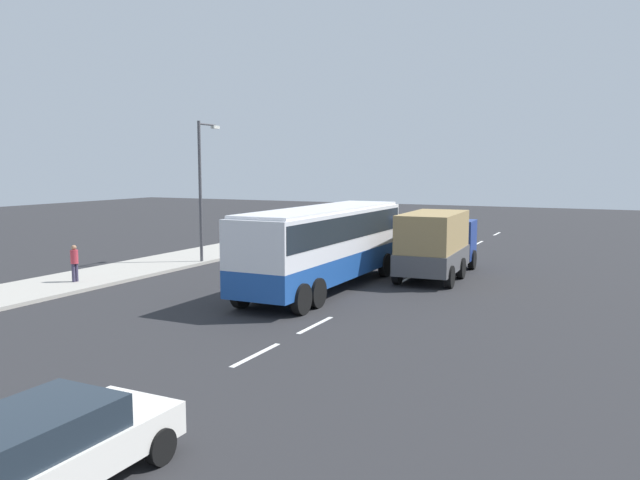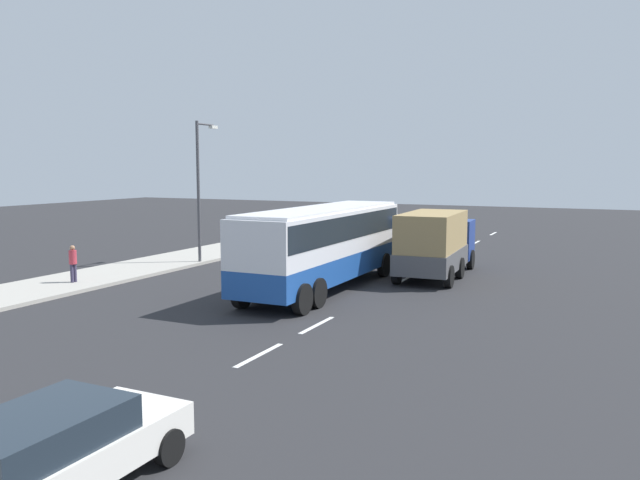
% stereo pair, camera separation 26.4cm
% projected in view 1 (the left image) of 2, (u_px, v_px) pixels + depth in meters
% --- Properties ---
extents(ground_plane, '(120.00, 120.00, 0.00)m').
position_uv_depth(ground_plane, '(299.00, 289.00, 26.35)').
color(ground_plane, '#28282B').
extents(sidewalk_curb, '(80.00, 4.00, 0.15)m').
position_uv_depth(sidewalk_curb, '(124.00, 271.00, 30.53)').
color(sidewalk_curb, '#A8A399').
rests_on(sidewalk_curb, ground_plane).
extents(lane_centreline, '(43.59, 0.16, 0.01)m').
position_uv_depth(lane_centreline, '(417.00, 274.00, 30.16)').
color(lane_centreline, white).
rests_on(lane_centreline, ground_plane).
extents(coach_bus, '(11.26, 2.80, 3.42)m').
position_uv_depth(coach_bus, '(324.00, 239.00, 26.06)').
color(coach_bus, '#1E4C9E').
rests_on(coach_bus, ground_plane).
extents(cargo_truck, '(7.28, 2.85, 3.04)m').
position_uv_depth(cargo_truck, '(437.00, 242.00, 29.17)').
color(cargo_truck, navy).
rests_on(cargo_truck, ground_plane).
extents(car_black_sedan, '(4.56, 1.98, 1.39)m').
position_uv_depth(car_black_sedan, '(372.00, 235.00, 40.48)').
color(car_black_sedan, black).
rests_on(car_black_sedan, ground_plane).
extents(car_white_minivan, '(4.65, 1.96, 1.45)m').
position_uv_depth(car_white_minivan, '(39.00, 451.00, 9.62)').
color(car_white_minivan, white).
rests_on(car_white_minivan, ground_plane).
extents(car_yellow_taxi, '(4.09, 2.05, 1.36)m').
position_uv_depth(car_yellow_taxi, '(394.00, 247.00, 34.23)').
color(car_yellow_taxi, gold).
rests_on(car_yellow_taxi, ground_plane).
extents(pedestrian_near_curb, '(0.32, 0.32, 1.60)m').
position_uv_depth(pedestrian_near_curb, '(74.00, 261.00, 27.17)').
color(pedestrian_near_curb, '#38334C').
rests_on(pedestrian_near_curb, sidewalk_curb).
extents(street_lamp, '(1.76, 0.24, 7.29)m').
position_uv_depth(street_lamp, '(202.00, 182.00, 32.88)').
color(street_lamp, '#47474C').
rests_on(street_lamp, sidewalk_curb).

